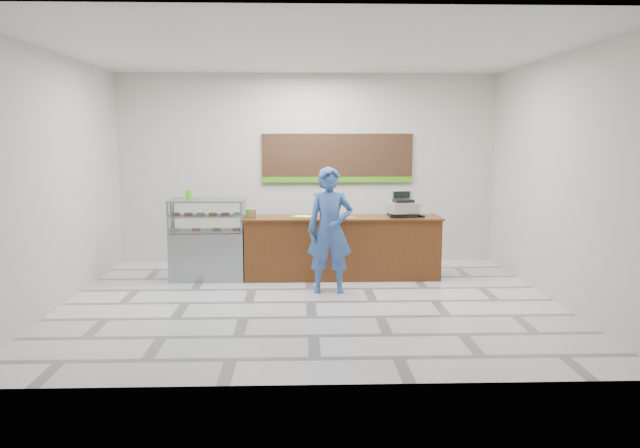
{
  "coord_description": "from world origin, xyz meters",
  "views": [
    {
      "loc": [
        -0.16,
        -8.66,
        2.35
      ],
      "look_at": [
        0.16,
        0.9,
        1.0
      ],
      "focal_mm": 35.0,
      "sensor_mm": 36.0,
      "label": 1
    }
  ],
  "objects_px": {
    "display_case": "(208,239)",
    "serving_tray": "(304,217)",
    "customer": "(330,230)",
    "sales_counter": "(342,247)",
    "cash_register": "(402,207)"
  },
  "relations": [
    {
      "from": "customer",
      "to": "sales_counter",
      "type": "bearing_deg",
      "value": 75.96
    },
    {
      "from": "display_case",
      "to": "serving_tray",
      "type": "bearing_deg",
      "value": -2.77
    },
    {
      "from": "display_case",
      "to": "cash_register",
      "type": "distance_m",
      "value": 3.26
    },
    {
      "from": "sales_counter",
      "to": "cash_register",
      "type": "relative_size",
      "value": 5.89
    },
    {
      "from": "cash_register",
      "to": "customer",
      "type": "relative_size",
      "value": 0.29
    },
    {
      "from": "display_case",
      "to": "cash_register",
      "type": "xyz_separation_m",
      "value": [
        3.22,
        0.0,
        0.51
      ]
    },
    {
      "from": "serving_tray",
      "to": "display_case",
      "type": "bearing_deg",
      "value": -167.68
    },
    {
      "from": "sales_counter",
      "to": "display_case",
      "type": "bearing_deg",
      "value": -180.0
    },
    {
      "from": "sales_counter",
      "to": "serving_tray",
      "type": "distance_m",
      "value": 0.83
    },
    {
      "from": "sales_counter",
      "to": "customer",
      "type": "distance_m",
      "value": 1.08
    },
    {
      "from": "sales_counter",
      "to": "customer",
      "type": "xyz_separation_m",
      "value": [
        -0.25,
        -0.95,
        0.43
      ]
    },
    {
      "from": "serving_tray",
      "to": "customer",
      "type": "distance_m",
      "value": 0.96
    },
    {
      "from": "cash_register",
      "to": "customer",
      "type": "height_order",
      "value": "customer"
    },
    {
      "from": "sales_counter",
      "to": "cash_register",
      "type": "xyz_separation_m",
      "value": [
        1.0,
        0.0,
        0.67
      ]
    },
    {
      "from": "cash_register",
      "to": "serving_tray",
      "type": "distance_m",
      "value": 1.65
    }
  ]
}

